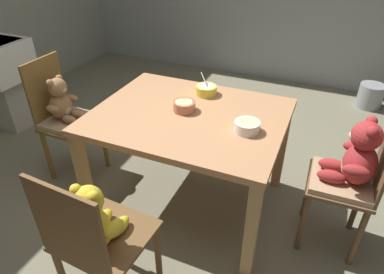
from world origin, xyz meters
name	(u,v)px	position (x,y,z in m)	size (l,w,h in m)	color
ground_plane	(189,202)	(0.00, 0.00, -0.02)	(5.20, 5.20, 0.04)	#76725B
dining_table	(189,126)	(0.00, 0.00, 0.64)	(1.19, 0.95, 0.73)	tan
teddy_chair_near_right	(354,168)	(0.99, 0.03, 0.59)	(0.38, 0.37, 0.95)	brown
teddy_chair_near_left	(64,112)	(-1.00, -0.04, 0.55)	(0.37, 0.38, 0.95)	brown
teddy_chair_near_front	(95,230)	(-0.09, -0.89, 0.55)	(0.44, 0.43, 0.91)	brown
porridge_bowl_yellow_far_center	(206,90)	(0.00, 0.30, 0.77)	(0.15, 0.15, 0.14)	yellow
porridge_bowl_white_near_right	(247,126)	(0.39, -0.06, 0.76)	(0.15, 0.15, 0.06)	white
porridge_bowl_terracotta_center	(184,106)	(-0.04, 0.03, 0.77)	(0.14, 0.14, 0.06)	#BD6D52
sink_basin	(0,73)	(-2.05, 0.31, 0.56)	(0.52, 0.46, 0.86)	#B7B2A8
metal_pail	(370,96)	(1.23, 2.15, 0.13)	(0.26, 0.26, 0.26)	#93969B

